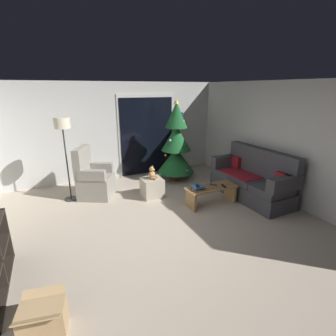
% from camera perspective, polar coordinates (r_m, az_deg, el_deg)
% --- Properties ---
extents(ground_plane, '(7.00, 7.00, 0.00)m').
position_cam_1_polar(ground_plane, '(4.56, -0.84, -13.36)').
color(ground_plane, '#B2A38E').
extents(wall_back, '(5.72, 0.12, 2.50)m').
position_cam_1_polar(wall_back, '(6.90, -11.52, 8.14)').
color(wall_back, beige).
rests_on(wall_back, ground).
extents(wall_right, '(0.12, 6.00, 2.50)m').
position_cam_1_polar(wall_right, '(5.81, 25.84, 4.99)').
color(wall_right, beige).
rests_on(wall_right, ground).
extents(patio_door_frame, '(1.60, 0.02, 2.20)m').
position_cam_1_polar(patio_door_frame, '(7.10, -4.79, 7.46)').
color(patio_door_frame, silver).
rests_on(patio_door_frame, ground).
extents(patio_door_glass, '(1.50, 0.02, 2.10)m').
position_cam_1_polar(patio_door_glass, '(7.09, -4.73, 7.04)').
color(patio_door_glass, black).
rests_on(patio_door_glass, ground).
extents(couch, '(0.82, 1.95, 1.08)m').
position_cam_1_polar(couch, '(5.90, 18.45, -2.58)').
color(couch, '#3D3D42').
rests_on(couch, ground).
extents(coffee_table, '(1.10, 0.40, 0.40)m').
position_cam_1_polar(coffee_table, '(5.37, 9.77, -5.47)').
color(coffee_table, '#9E7547').
rests_on(coffee_table, ground).
extents(remote_graphite, '(0.12, 0.15, 0.02)m').
position_cam_1_polar(remote_graphite, '(5.40, 10.17, -3.71)').
color(remote_graphite, '#333338').
rests_on(remote_graphite, coffee_table).
extents(remote_black, '(0.07, 0.16, 0.02)m').
position_cam_1_polar(remote_black, '(5.37, 12.43, -3.97)').
color(remote_black, black).
rests_on(remote_black, coffee_table).
extents(book_stack, '(0.26, 0.23, 0.07)m').
position_cam_1_polar(book_stack, '(5.14, 6.78, -4.36)').
color(book_stack, '#4C4C51').
rests_on(book_stack, coffee_table).
extents(cell_phone, '(0.12, 0.16, 0.01)m').
position_cam_1_polar(cell_phone, '(5.11, 6.69, -3.99)').
color(cell_phone, black).
rests_on(cell_phone, book_stack).
extents(christmas_tree, '(0.96, 0.97, 2.09)m').
position_cam_1_polar(christmas_tree, '(6.56, 1.83, 5.07)').
color(christmas_tree, '#4C1E19').
rests_on(christmas_tree, ground).
extents(armchair, '(0.93, 0.93, 1.13)m').
position_cam_1_polar(armchair, '(5.86, -16.40, -2.49)').
color(armchair, gray).
rests_on(armchair, ground).
extents(floor_lamp, '(0.32, 0.32, 1.78)m').
position_cam_1_polar(floor_lamp, '(5.60, -22.56, 7.65)').
color(floor_lamp, '#2D2D30').
rests_on(floor_lamp, ground).
extents(ottoman, '(0.44, 0.44, 0.43)m').
position_cam_1_polar(ottoman, '(5.70, -3.60, -4.41)').
color(ottoman, '#B2A893').
rests_on(ottoman, ground).
extents(teddy_bear_honey, '(0.22, 0.21, 0.29)m').
position_cam_1_polar(teddy_bear_honey, '(5.58, -3.57, -1.24)').
color(teddy_bear_honey, tan).
rests_on(teddy_bear_honey, ottoman).
extents(teddy_bear_cream_by_tree, '(0.20, 0.21, 0.29)m').
position_cam_1_polar(teddy_bear_cream_by_tree, '(6.38, -2.16, -2.79)').
color(teddy_bear_cream_by_tree, beige).
rests_on(teddy_bear_cream_by_tree, ground).
extents(cardboard_box_open_near_shelf, '(0.48, 0.50, 0.39)m').
position_cam_1_polar(cardboard_box_open_near_shelf, '(3.15, -26.27, -28.33)').
color(cardboard_box_open_near_shelf, tan).
rests_on(cardboard_box_open_near_shelf, ground).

